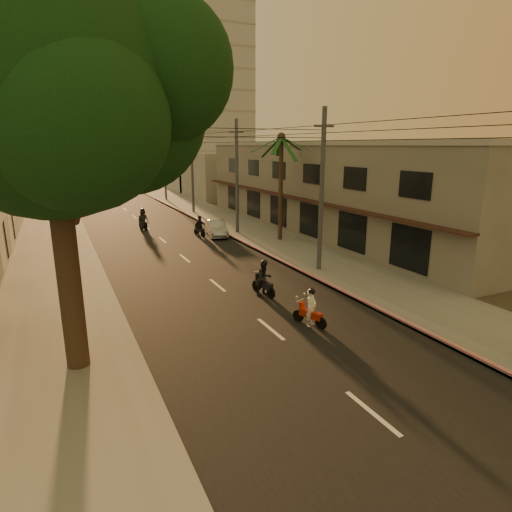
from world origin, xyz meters
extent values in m
plane|color=#383023|center=(0.00, 0.00, 0.00)|extent=(160.00, 160.00, 0.00)
cube|color=black|center=(0.00, 20.00, 0.01)|extent=(10.00, 140.00, 0.02)
cube|color=slate|center=(7.50, 20.00, 0.06)|extent=(5.00, 140.00, 0.12)
cube|color=slate|center=(-7.50, 20.00, 0.06)|extent=(5.00, 140.00, 0.12)
cube|color=#B41318|center=(5.10, 15.00, 0.10)|extent=(0.20, 60.00, 0.20)
cube|color=gray|center=(14.00, 18.00, 3.50)|extent=(8.00, 34.00, 7.00)
cube|color=#A29B93|center=(14.00, 18.00, 7.15)|extent=(8.20, 34.20, 0.30)
cube|color=#361D15|center=(9.70, 18.00, 3.10)|extent=(0.80, 34.00, 0.12)
cube|color=#B7B5B2|center=(16.00, 56.00, 14.00)|extent=(12.00, 12.00, 28.00)
cylinder|color=black|center=(-7.00, 2.00, 3.00)|extent=(0.70, 0.70, 6.00)
cylinder|color=black|center=(-6.20, 2.40, 6.00)|extent=(1.22, 2.17, 3.04)
cylinder|color=black|center=(-7.60, 1.70, 6.20)|extent=(1.31, 1.49, 2.73)
sphere|color=black|center=(-7.00, 2.00, 8.50)|extent=(7.20, 7.20, 7.20)
sphere|color=black|center=(-4.80, 3.00, 8.00)|extent=(5.20, 5.20, 5.20)
sphere|color=black|center=(-6.40, 0.20, 7.60)|extent=(4.60, 4.60, 4.60)
sphere|color=black|center=(-4.00, 1.50, 9.20)|extent=(4.40, 4.40, 4.40)
sphere|color=black|center=(-5.80, 4.40, 9.60)|extent=(4.40, 4.40, 4.40)
cylinder|color=black|center=(8.00, 16.00, 3.80)|extent=(0.32, 0.32, 7.60)
sphere|color=black|center=(8.00, 16.00, 7.60)|extent=(0.60, 0.60, 0.60)
cylinder|color=#38383A|center=(6.20, 8.00, 4.50)|extent=(0.26, 0.26, 9.00)
cube|color=#38383A|center=(6.20, 8.00, 8.00)|extent=(1.20, 0.12, 0.12)
cylinder|color=#38383A|center=(6.20, 20.00, 4.50)|extent=(0.26, 0.26, 9.00)
cube|color=#38383A|center=(6.20, 20.00, 8.00)|extent=(1.20, 0.12, 0.12)
cylinder|color=#38383A|center=(6.20, 32.00, 4.50)|extent=(0.26, 0.26, 9.00)
cube|color=#38383A|center=(6.20, 32.00, 8.00)|extent=(1.20, 0.12, 0.12)
cylinder|color=#38383A|center=(6.20, 44.00, 4.50)|extent=(0.26, 0.26, 9.00)
cube|color=#38383A|center=(6.20, 44.00, 8.00)|extent=(1.20, 0.12, 0.12)
cube|color=#A29B93|center=(14.00, 45.00, 3.00)|extent=(8.00, 14.00, 6.00)
cylinder|color=black|center=(1.38, 2.21, 0.25)|extent=(0.27, 0.50, 0.50)
cylinder|color=black|center=(1.79, 1.16, 0.25)|extent=(0.27, 0.50, 0.50)
cube|color=#A2210C|center=(1.61, 1.62, 0.49)|extent=(0.60, 1.01, 0.27)
cube|color=#A2210C|center=(1.44, 2.04, 0.63)|extent=(0.28, 0.18, 0.54)
cylinder|color=silver|center=(1.41, 2.14, 0.94)|extent=(0.47, 0.22, 0.04)
imported|color=silver|center=(1.61, 1.62, 0.75)|extent=(0.80, 0.74, 1.51)
sphere|color=black|center=(1.61, 1.62, 1.46)|extent=(0.27, 0.27, 0.27)
sphere|color=silver|center=(1.18, 2.03, 1.16)|extent=(0.11, 0.11, 0.11)
sphere|color=silver|center=(1.64, 2.21, 1.16)|extent=(0.11, 0.11, 0.11)
cylinder|color=black|center=(1.43, 6.34, 0.28)|extent=(0.18, 0.57, 0.56)
cylinder|color=black|center=(1.62, 5.11, 0.28)|extent=(0.18, 0.57, 0.56)
cube|color=black|center=(1.54, 5.65, 0.55)|extent=(0.45, 1.13, 0.30)
cube|color=black|center=(1.46, 6.15, 0.70)|extent=(0.31, 0.14, 0.60)
cylinder|color=silver|center=(1.44, 6.26, 1.05)|extent=(0.55, 0.12, 0.04)
imported|color=black|center=(1.54, 5.65, 0.84)|extent=(1.01, 0.88, 1.67)
sphere|color=black|center=(1.54, 5.65, 1.62)|extent=(0.30, 0.30, 0.30)
cylinder|color=black|center=(2.93, 20.84, 0.26)|extent=(0.19, 0.53, 0.53)
cylinder|color=black|center=(3.15, 19.69, 0.26)|extent=(0.19, 0.53, 0.53)
cube|color=black|center=(3.05, 20.19, 0.52)|extent=(0.45, 1.07, 0.28)
cube|color=black|center=(2.97, 20.66, 0.66)|extent=(0.29, 0.15, 0.56)
cylinder|color=silver|center=(2.94, 20.77, 0.99)|extent=(0.52, 0.14, 0.04)
imported|color=black|center=(3.05, 20.19, 0.79)|extent=(1.07, 0.73, 1.58)
sphere|color=black|center=(3.05, 20.19, 1.53)|extent=(0.28, 0.28, 0.28)
cylinder|color=black|center=(-0.58, 25.57, 0.30)|extent=(0.19, 0.60, 0.59)
cylinder|color=black|center=(-0.39, 24.26, 0.30)|extent=(0.19, 0.60, 0.59)
cube|color=black|center=(-0.47, 24.83, 0.58)|extent=(0.46, 1.19, 0.32)
cube|color=black|center=(-0.55, 25.36, 0.74)|extent=(0.33, 0.15, 0.63)
cylinder|color=silver|center=(-0.57, 25.48, 1.11)|extent=(0.58, 0.12, 0.04)
imported|color=black|center=(-0.47, 24.83, 0.89)|extent=(1.03, 0.81, 1.78)
sphere|color=black|center=(-0.47, 24.83, 1.73)|extent=(0.32, 0.32, 0.32)
imported|color=#9C9EA4|center=(4.25, 19.70, 0.63)|extent=(2.68, 4.29, 1.26)
camera|label=1|loc=(-7.16, -11.79, 7.02)|focal=30.00mm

